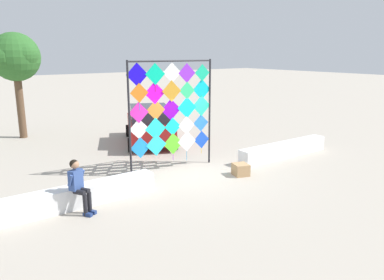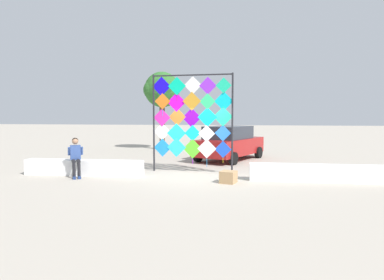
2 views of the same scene
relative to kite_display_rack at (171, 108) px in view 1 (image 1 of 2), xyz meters
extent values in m
plane|color=#ADA393|center=(0.30, -1.02, -2.19)|extent=(120.00, 120.00, 0.00)
cube|color=white|center=(-3.86, -1.28, -1.90)|extent=(4.48, 0.52, 0.58)
cube|color=white|center=(4.46, -1.28, -1.90)|extent=(4.48, 0.52, 0.58)
cylinder|color=#232328|center=(-1.54, 0.12, -0.28)|extent=(0.07, 0.07, 3.82)
cylinder|color=#232328|center=(1.58, -0.13, -0.28)|extent=(0.07, 0.07, 3.82)
cylinder|color=#232328|center=(0.02, 0.00, 1.58)|extent=(3.12, 0.31, 0.06)
cube|color=#1D8EEB|center=(-1.18, 0.10, -1.25)|extent=(0.72, 0.07, 0.72)
cube|color=#28CCEA|center=(-0.61, 0.03, -1.23)|extent=(0.77, 0.07, 0.77)
cube|color=#59EE29|center=(0.05, -0.02, -1.27)|extent=(0.76, 0.07, 0.76)
cylinder|color=#B216E5|center=(0.05, -0.01, -1.76)|extent=(0.02, 0.02, 0.22)
cube|color=white|center=(0.61, -0.06, -1.25)|extent=(0.75, 0.07, 0.75)
cylinder|color=#1696E5|center=(0.61, -0.05, -1.79)|extent=(0.02, 0.02, 0.34)
cube|color=blue|center=(1.23, -0.11, -1.27)|extent=(0.65, 0.07, 0.65)
cylinder|color=gold|center=(1.24, -0.10, -1.69)|extent=(0.02, 0.02, 0.20)
cube|color=white|center=(-1.20, 0.12, -0.61)|extent=(0.69, 0.07, 0.69)
cube|color=#1EF6E1|center=(-0.60, 0.06, -0.66)|extent=(0.77, 0.07, 0.77)
cube|color=#10CDD7|center=(0.04, -0.02, -0.66)|extent=(0.64, 0.06, 0.64)
cube|color=white|center=(0.60, -0.06, -0.67)|extent=(0.65, 0.06, 0.65)
cube|color=#2A78F3|center=(1.22, -0.08, -0.64)|extent=(0.63, 0.06, 0.63)
cylinder|color=orange|center=(1.22, -0.07, -1.07)|extent=(0.02, 0.02, 0.23)
cube|color=#E426AD|center=(-1.20, 0.10, -0.06)|extent=(0.70, 0.07, 0.70)
cube|color=orange|center=(-0.58, 0.06, -0.03)|extent=(0.69, 0.07, 0.69)
cube|color=#7609D8|center=(0.00, 0.02, -0.06)|extent=(0.76, 0.07, 0.76)
cylinder|color=#79E516|center=(0.00, 0.03, -0.62)|extent=(0.02, 0.02, 0.37)
cube|color=#0DD9EA|center=(0.62, -0.05, -0.03)|extent=(0.76, 0.07, 0.76)
cylinder|color=red|center=(0.62, -0.04, -0.61)|extent=(0.02, 0.02, 0.39)
cube|color=#21E1A4|center=(1.23, -0.10, -0.01)|extent=(0.75, 0.07, 0.75)
cube|color=orange|center=(-1.17, 0.08, 0.59)|extent=(0.64, 0.06, 0.64)
cylinder|color=#168EE5|center=(-1.17, 0.09, 0.14)|extent=(0.02, 0.02, 0.25)
cube|color=#EC0EF6|center=(-0.60, 0.06, 0.55)|extent=(0.75, 0.07, 0.75)
cube|color=orange|center=(0.01, -0.02, 0.58)|extent=(0.73, 0.07, 0.73)
cube|color=#34EE89|center=(0.63, -0.06, 0.56)|extent=(0.61, 0.06, 0.61)
cube|color=#0ED3EB|center=(1.25, -0.09, 0.57)|extent=(0.74, 0.07, 0.74)
cylinder|color=red|center=(1.25, -0.08, 0.06)|extent=(0.02, 0.02, 0.27)
cube|color=#1609EE|center=(-1.21, 0.11, 1.16)|extent=(0.77, 0.07, 0.77)
cube|color=#08D5A0|center=(-0.58, 0.04, 1.17)|extent=(0.72, 0.07, 0.72)
cylinder|color=#E5164D|center=(-0.58, 0.05, 0.70)|extent=(0.02, 0.02, 0.22)
cube|color=white|center=(0.05, 0.01, 1.19)|extent=(0.70, 0.07, 0.70)
cube|color=#8E2CF7|center=(0.63, -0.04, 1.16)|extent=(0.67, 0.07, 0.67)
cube|color=#1ACC94|center=(1.24, -0.12, 1.16)|extent=(0.60, 0.06, 0.60)
cylinder|color=black|center=(-3.89, -1.98, -1.90)|extent=(0.11, 0.11, 0.58)
cylinder|color=black|center=(-3.97, -1.84, -1.58)|extent=(0.27, 0.34, 0.13)
cube|color=navy|center=(-3.86, -2.03, -2.15)|extent=(0.21, 0.26, 0.09)
cylinder|color=black|center=(-3.74, -1.89, -1.90)|extent=(0.11, 0.11, 0.58)
cylinder|color=black|center=(-3.83, -1.75, -1.58)|extent=(0.27, 0.34, 0.13)
cube|color=navy|center=(-3.71, -1.94, -2.15)|extent=(0.21, 0.26, 0.09)
cube|color=#334C8C|center=(-3.98, -1.66, -1.29)|extent=(0.41, 0.35, 0.52)
sphere|color=#A37556|center=(-3.98, -1.66, -0.89)|extent=(0.22, 0.22, 0.22)
sphere|color=black|center=(-3.99, -1.64, -0.88)|extent=(0.22, 0.22, 0.22)
cylinder|color=#334C8C|center=(-4.16, -1.79, -1.24)|extent=(0.16, 0.19, 0.31)
cylinder|color=#334C8C|center=(-3.78, -1.56, -1.24)|extent=(0.16, 0.19, 0.31)
cube|color=maroon|center=(1.34, 3.94, -1.51)|extent=(3.50, 4.72, 0.78)
cube|color=#282D38|center=(1.27, 3.79, -0.82)|extent=(2.50, 2.89, 0.62)
cylinder|color=black|center=(1.11, 5.66, -1.90)|extent=(0.45, 0.62, 0.58)
cylinder|color=black|center=(2.80, 4.89, -1.90)|extent=(0.45, 0.62, 0.58)
cylinder|color=black|center=(-0.12, 2.98, -1.90)|extent=(0.45, 0.62, 0.58)
cylinder|color=black|center=(1.57, 2.21, -1.90)|extent=(0.45, 0.62, 0.58)
cube|color=tan|center=(1.52, -1.93, -1.99)|extent=(0.61, 0.62, 0.40)
cylinder|color=brown|center=(-3.14, 8.43, -0.61)|extent=(0.35, 0.35, 3.16)
sphere|color=#2D6628|center=(-3.14, 8.43, 1.64)|extent=(2.25, 2.25, 2.25)
sphere|color=#2D6628|center=(-3.62, 8.09, 1.61)|extent=(1.26, 1.26, 1.26)
sphere|color=#2D6628|center=(-2.85, 7.96, 1.75)|extent=(1.29, 1.29, 1.29)
sphere|color=#2D6628|center=(-2.95, 8.75, 1.43)|extent=(1.68, 1.68, 1.68)
camera|label=1|loc=(-6.84, -10.68, 1.89)|focal=34.83mm
camera|label=2|loc=(1.96, -13.36, 0.08)|focal=32.57mm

